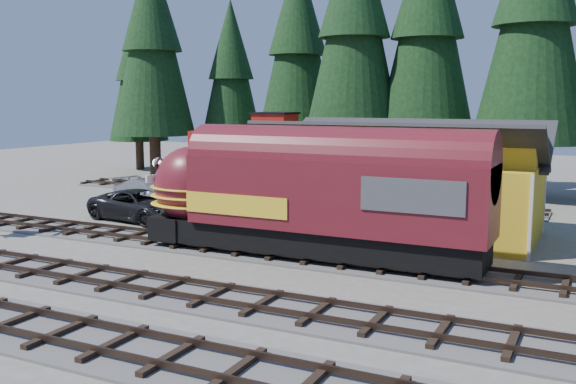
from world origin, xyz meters
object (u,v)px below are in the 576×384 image
at_px(pickup_truck_b, 152,194).
at_px(depot, 402,170).
at_px(pickup_truck_a, 140,205).
at_px(caboose, 263,158).
at_px(locomotive, 299,200).

bearing_deg(pickup_truck_b, depot, -74.80).
xyz_separation_m(depot, pickup_truck_b, (-14.77, 0.29, -2.12)).
bearing_deg(pickup_truck_b, pickup_truck_a, -135.71).
xyz_separation_m(caboose, pickup_truck_a, (-1.61, -10.43, -1.70)).
distance_m(pickup_truck_a, pickup_truck_b, 3.64).
bearing_deg(locomotive, pickup_truck_a, 161.79).
bearing_deg(pickup_truck_a, locomotive, -100.88).
xyz_separation_m(depot, pickup_truck_a, (-13.07, -2.93, -2.17)).
height_order(locomotive, caboose, caboose).
xyz_separation_m(locomotive, pickup_truck_b, (-12.57, 6.79, -1.48)).
relative_size(depot, locomotive, 0.89).
bearing_deg(depot, pickup_truck_b, 178.88).
bearing_deg(depot, locomotive, -108.69).
height_order(depot, pickup_truck_a, depot).
height_order(caboose, pickup_truck_a, caboose).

